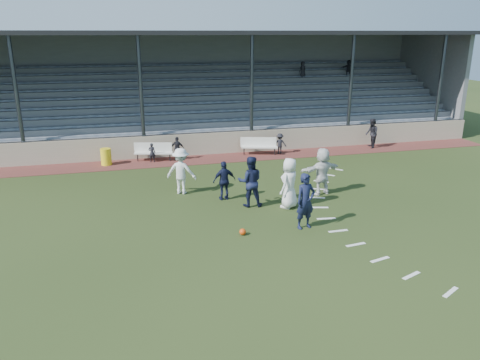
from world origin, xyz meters
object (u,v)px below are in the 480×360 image
Objects in this scene: bench_right at (259,144)px; trash_bin at (106,157)px; bench_left at (153,150)px; player_navy_lead at (305,201)px; player_white_lead at (289,183)px; football at (243,232)px; official at (372,133)px.

bench_right is 2.39× the size of trash_bin.
player_navy_lead reaches higher than bench_left.
trash_bin is 0.43× the size of player_white_lead.
football is at bearing -1.47° from player_white_lead.
trash_bin is at bearing 114.35° from football.
football is (4.59, -10.13, -0.33)m from trash_bin.
bench_right is at bearing -78.00° from official.
bench_left is 1.03× the size of player_navy_lead.
official is (12.63, -0.25, 0.29)m from bench_left.
player_white_lead is at bearing -48.95° from trash_bin.
bench_right is at bearing -140.94° from player_white_lead.
bench_right is at bearing 70.65° from football.
football is 0.13× the size of official.
player_white_lead is at bearing 41.11° from football.
player_navy_lead reaches higher than official.
trash_bin is 10.66m from player_white_lead.
bench_left is 2.43m from trash_bin.
official is at bearing 38.93° from player_navy_lead.
player_white_lead is at bearing 73.64° from player_navy_lead.
trash_bin is 11.13m from football.
official is at bearing -177.62° from player_white_lead.
bench_right is 10.90m from football.
trash_bin is 3.81× the size of football.
bench_right is 10.31m from player_navy_lead.
trash_bin is 12.18m from player_navy_lead.
bench_left is 1.20× the size of official.
bench_left is at bearing -78.01° from official.
bench_right is at bearing 1.03° from trash_bin.
trash_bin reaches higher than football.
official is (6.85, -0.13, 0.29)m from bench_right.
trash_bin is (-8.19, -0.15, -0.14)m from bench_right.
bench_right is 1.19× the size of official.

